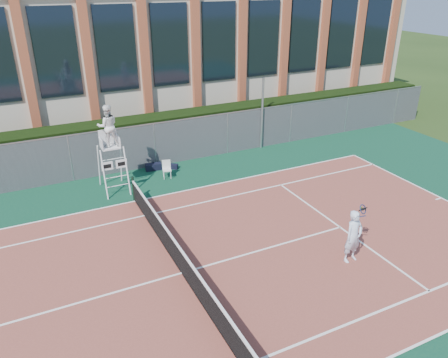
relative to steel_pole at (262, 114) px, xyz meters
name	(u,v)px	position (x,y,z in m)	size (l,w,h in m)	color
ground	(182,274)	(-8.03, -8.70, -1.94)	(120.00, 120.00, 0.00)	#233814
apron	(171,257)	(-8.03, -7.70, -1.93)	(36.00, 20.00, 0.01)	#0D3C2B
tennis_court	(182,273)	(-8.03, -8.70, -1.92)	(23.77, 10.97, 0.02)	brown
tennis_net	(181,260)	(-8.03, -8.70, -1.40)	(0.10, 11.30, 1.10)	black
fence	(114,152)	(-8.03, 0.10, -0.84)	(40.00, 0.06, 2.20)	#595E60
hedge	(109,144)	(-8.03, 1.30, -0.84)	(40.00, 1.40, 2.20)	black
building	(74,57)	(-8.03, 9.25, 2.21)	(45.00, 10.60, 8.22)	beige
steel_pole	(262,114)	(0.00, 0.00, 0.00)	(0.12, 0.12, 3.87)	#9EA0A5
umpire_chair	(108,128)	(-8.52, -1.65, 0.92)	(1.09, 1.68, 3.91)	white
plastic_chair	(167,168)	(-6.00, -1.46, -1.43)	(0.48, 0.48, 0.85)	silver
sports_bag_near	(153,167)	(-6.31, -0.35, -1.76)	(0.78, 0.31, 0.33)	black
sports_bag_far	(172,166)	(-5.44, -0.59, -1.81)	(0.59, 0.26, 0.24)	black
tennis_player	(353,236)	(-2.70, -10.50, -0.98)	(1.04, 0.71, 1.85)	#D0E1FA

